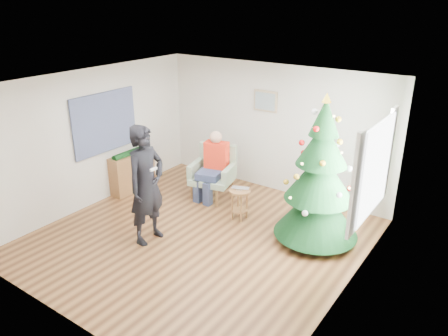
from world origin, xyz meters
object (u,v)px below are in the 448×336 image
Objects in this scene: stool at (240,204)px; christmas_tree at (320,178)px; armchair at (214,178)px; standing_man at (146,185)px; console at (132,172)px.

christmas_tree is at bearing 4.19° from stool.
armchair is 2.05m from standing_man.
armchair is 0.53× the size of standing_man.
armchair reaches higher than stool.
console is at bearing -169.40° from armchair.
christmas_tree reaches higher than standing_man.
christmas_tree is at bearing 6.54° from console.
christmas_tree is 1.25× the size of standing_man.
standing_man is at bearing -34.65° from console.
stool is 0.29× the size of standing_man.
christmas_tree is at bearing -23.29° from armchair.
console is (-2.52, -0.20, 0.10)m from stool.
stool is 0.56× the size of armchair.
console is at bearing 54.11° from standing_man.
console is at bearing -175.36° from stool.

